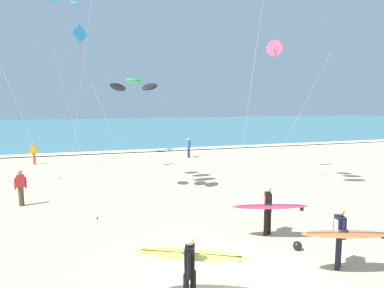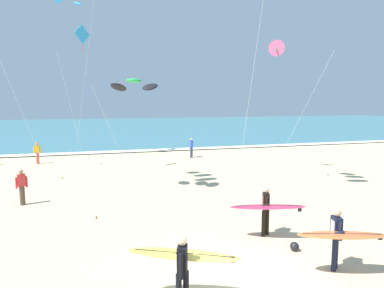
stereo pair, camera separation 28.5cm
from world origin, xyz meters
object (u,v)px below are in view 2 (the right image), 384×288
kite_diamond_cobalt_mid (81,39)px  beach_ball (295,246)px  kite_arc_charcoal_near (69,1)px  bystander_red_top (22,187)px  surfer_trailing (267,207)px  bystander_yellow_top (37,153)px  kite_delta_rose_low (277,49)px  kite_arc_emerald_distant (134,85)px  surfer_third (339,235)px  surfer_lead (183,261)px  bystander_blue_top (191,148)px

kite_diamond_cobalt_mid → beach_ball: 17.01m
kite_arc_charcoal_near → bystander_red_top: kite_arc_charcoal_near is taller
surfer_trailing → bystander_yellow_top: size_ratio=1.57×
kite_diamond_cobalt_mid → bystander_red_top: 9.99m
kite_delta_rose_low → bystander_red_top: 15.91m
bystander_yellow_top → kite_delta_rose_low: bearing=-26.7°
kite_delta_rose_low → kite_arc_emerald_distant: kite_delta_rose_low is taller
beach_ball → bystander_yellow_top: bearing=118.8°
kite_arc_charcoal_near → surfer_trailing: bearing=-69.4°
kite_arc_emerald_distant → bystander_red_top: 6.79m
surfer_third → kite_arc_charcoal_near: size_ratio=0.20×
kite_arc_emerald_distant → beach_ball: size_ratio=20.07×
surfer_lead → kite_arc_emerald_distant: (0.10, 9.79, 4.25)m
surfer_third → kite_diamond_cobalt_mid: 17.96m
surfer_lead → kite_arc_charcoal_near: size_ratio=0.21×
kite_diamond_cobalt_mid → bystander_yellow_top: bearing=128.5°
kite_arc_charcoal_near → kite_delta_rose_low: size_ratio=1.50×
surfer_third → kite_arc_emerald_distant: bearing=113.9°
kite_arc_charcoal_near → bystander_blue_top: size_ratio=7.78×
bystander_red_top → kite_diamond_cobalt_mid: bearing=67.4°
surfer_lead → kite_arc_emerald_distant: size_ratio=0.46×
kite_diamond_cobalt_mid → bystander_blue_top: bearing=26.5°
surfer_third → kite_arc_emerald_distant: size_ratio=0.43×
surfer_trailing → bystander_blue_top: (2.04, 16.39, -0.24)m
kite_arc_emerald_distant → kite_diamond_cobalt_mid: bearing=114.2°
kite_arc_charcoal_near → bystander_blue_top: (9.01, -2.13, -11.23)m
bystander_blue_top → beach_ball: bystander_blue_top is taller
bystander_red_top → bystander_yellow_top: (-0.93, 10.56, 0.00)m
kite_arc_emerald_distant → beach_ball: (3.86, -8.00, -5.17)m
kite_delta_rose_low → bystander_blue_top: 10.49m
kite_delta_rose_low → beach_ball: size_ratio=29.45×
bystander_blue_top → bystander_yellow_top: bearing=178.0°
kite_arc_charcoal_near → beach_ball: bearing=-69.6°
kite_diamond_cobalt_mid → kite_delta_rose_low: bearing=-15.3°
kite_delta_rose_low → kite_arc_emerald_distant: 9.59m
bystander_blue_top → beach_ball: (-1.69, -17.55, -0.67)m
surfer_third → kite_diamond_cobalt_mid: size_ratio=0.27×
bystander_yellow_top → beach_ball: size_ratio=5.68×
surfer_trailing → surfer_lead: bearing=-140.8°
kite_arc_emerald_distant → bystander_yellow_top: kite_arc_emerald_distant is taller
surfer_third → beach_ball: (-0.34, 1.49, -0.91)m
surfer_trailing → kite_delta_rose_low: 12.64m
surfer_trailing → bystander_yellow_top: surfer_trailing is taller
kite_arc_emerald_distant → bystander_red_top: bearing=-172.9°
surfer_lead → kite_delta_rose_low: bearing=53.4°
surfer_lead → beach_ball: bearing=24.3°
kite_arc_charcoal_near → kite_arc_emerald_distant: size_ratio=2.20×
surfer_trailing → kite_arc_charcoal_near: (-6.97, 18.52, 11.00)m
surfer_lead → kite_arc_emerald_distant: kite_arc_emerald_distant is taller
kite_arc_emerald_distant → surfer_trailing: bearing=-62.8°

